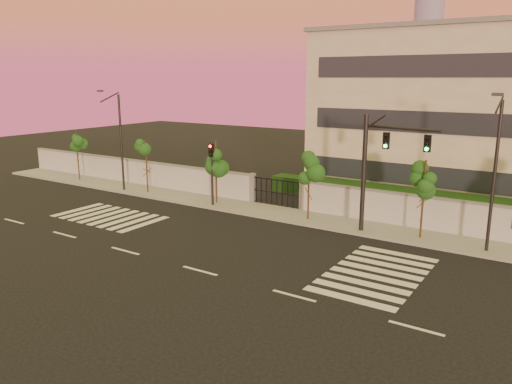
% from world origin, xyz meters
% --- Properties ---
extents(ground, '(120.00, 120.00, 0.00)m').
position_xyz_m(ground, '(0.00, 0.00, 0.00)').
color(ground, black).
rests_on(ground, ground).
extents(sidewalk, '(60.00, 3.00, 0.15)m').
position_xyz_m(sidewalk, '(0.00, 10.50, 0.07)').
color(sidewalk, gray).
rests_on(sidewalk, ground).
extents(perimeter_wall, '(60.00, 0.36, 2.20)m').
position_xyz_m(perimeter_wall, '(0.10, 12.00, 1.07)').
color(perimeter_wall, '#AAACB1').
rests_on(perimeter_wall, ground).
extents(hedge_row, '(41.00, 4.25, 1.80)m').
position_xyz_m(hedge_row, '(1.17, 14.74, 0.82)').
color(hedge_row, black).
rests_on(hedge_row, ground).
extents(institutional_building, '(24.40, 12.40, 12.25)m').
position_xyz_m(institutional_building, '(9.00, 21.99, 6.16)').
color(institutional_building, '#B4B098').
rests_on(institutional_building, ground).
extents(road_markings, '(57.00, 7.62, 0.02)m').
position_xyz_m(road_markings, '(-1.58, 3.76, 0.01)').
color(road_markings, silver).
rests_on(road_markings, ground).
extents(street_tree_a, '(1.32, 1.05, 4.25)m').
position_xyz_m(street_tree_a, '(-22.02, 10.40, 3.12)').
color(street_tree_a, '#382314').
rests_on(street_tree_a, ground).
extents(street_tree_b, '(1.39, 1.11, 4.13)m').
position_xyz_m(street_tree_b, '(-13.43, 10.07, 3.04)').
color(street_tree_b, '#382314').
rests_on(street_tree_b, ground).
extents(street_tree_c, '(1.57, 1.25, 4.56)m').
position_xyz_m(street_tree_c, '(-6.97, 10.41, 3.36)').
color(street_tree_c, '#382314').
rests_on(street_tree_c, ground).
extents(street_tree_d, '(1.45, 1.16, 4.25)m').
position_xyz_m(street_tree_d, '(0.40, 10.18, 3.13)').
color(street_tree_d, '#382314').
rests_on(street_tree_d, ground).
extents(street_tree_e, '(1.42, 1.13, 4.48)m').
position_xyz_m(street_tree_e, '(7.34, 10.24, 3.30)').
color(street_tree_e, '#382314').
rests_on(street_tree_e, ground).
extents(traffic_signal_main, '(4.29, 0.97, 6.82)m').
position_xyz_m(traffic_signal_main, '(4.92, 9.73, 4.31)').
color(traffic_signal_main, black).
rests_on(traffic_signal_main, ground).
extents(traffic_signal_secondary, '(0.36, 0.34, 4.59)m').
position_xyz_m(traffic_signal_secondary, '(-6.82, 9.68, 2.91)').
color(traffic_signal_secondary, black).
rests_on(traffic_signal_secondary, ground).
extents(streetlight_west, '(0.47, 1.90, 7.92)m').
position_xyz_m(streetlight_west, '(-15.67, 9.50, 4.28)').
color(streetlight_west, black).
rests_on(streetlight_west, ground).
extents(streetlight_east, '(0.49, 1.96, 8.13)m').
position_xyz_m(streetlight_east, '(10.76, 9.75, 4.39)').
color(streetlight_east, black).
rests_on(streetlight_east, ground).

